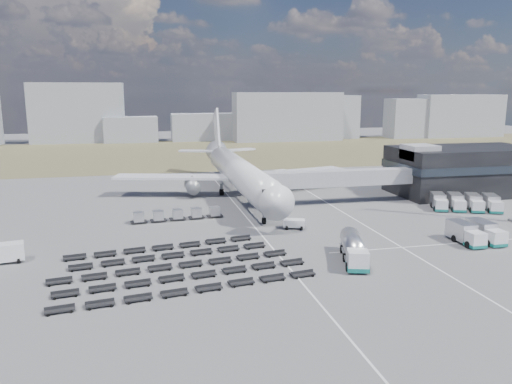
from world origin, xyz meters
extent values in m
plane|color=#565659|center=(0.00, 0.00, 0.00)|extent=(420.00, 420.00, 0.00)
cube|color=brown|center=(0.00, 110.00, 0.01)|extent=(420.00, 90.00, 0.01)
cube|color=silver|center=(-2.00, 5.00, 0.01)|extent=(0.25, 110.00, 0.01)
cube|color=silver|center=(16.00, 5.00, 0.01)|extent=(0.25, 110.00, 0.01)
cube|color=silver|center=(25.00, -8.00, 0.01)|extent=(40.00, 0.25, 0.01)
cube|color=black|center=(48.00, 24.00, 5.00)|extent=(30.00, 16.00, 10.00)
cube|color=#262D38|center=(48.00, 24.00, 6.20)|extent=(30.40, 16.40, 1.60)
cube|color=#939399|center=(36.00, 22.00, 9.50)|extent=(6.00, 6.00, 3.00)
cube|color=#939399|center=(18.10, 20.50, 5.10)|extent=(29.80, 3.00, 3.00)
cube|color=#939399|center=(4.70, 20.00, 5.10)|extent=(4.00, 3.60, 3.40)
cylinder|color=slate|center=(6.20, 20.50, 2.55)|extent=(0.70, 0.70, 5.10)
cylinder|color=black|center=(6.20, 20.50, 0.45)|extent=(1.40, 0.90, 1.40)
cylinder|color=silver|center=(0.00, 30.00, 5.30)|extent=(5.60, 48.00, 5.60)
cone|color=silver|center=(0.00, 3.50, 5.30)|extent=(5.60, 5.00, 5.60)
cone|color=silver|center=(0.00, 58.00, 6.10)|extent=(5.60, 8.00, 5.60)
cube|color=black|center=(0.00, 5.50, 6.10)|extent=(2.20, 2.00, 0.80)
cube|color=silver|center=(-13.00, 35.00, 4.10)|extent=(25.59, 11.38, 0.50)
cube|color=silver|center=(13.00, 35.00, 4.10)|extent=(25.59, 11.38, 0.50)
cylinder|color=slate|center=(-9.50, 33.00, 2.40)|extent=(3.00, 5.00, 3.00)
cylinder|color=slate|center=(9.50, 33.00, 2.40)|extent=(3.00, 5.00, 3.00)
cube|color=silver|center=(-5.50, 60.00, 6.50)|extent=(9.49, 5.63, 0.35)
cube|color=silver|center=(5.50, 60.00, 6.50)|extent=(9.49, 5.63, 0.35)
cube|color=silver|center=(0.00, 61.00, 11.80)|extent=(0.50, 9.06, 11.45)
cylinder|color=slate|center=(0.00, 9.00, 1.25)|extent=(0.50, 0.50, 2.50)
cylinder|color=slate|center=(-3.20, 34.00, 1.25)|extent=(0.60, 0.60, 2.50)
cylinder|color=slate|center=(3.20, 34.00, 1.25)|extent=(0.60, 0.60, 2.50)
cylinder|color=black|center=(0.00, 9.00, 0.50)|extent=(0.50, 1.20, 1.20)
cube|color=#92969F|center=(-45.45, 157.55, 12.62)|extent=(38.48, 12.00, 25.23)
cube|color=#92969F|center=(-23.63, 154.81, 5.44)|extent=(22.60, 12.00, 10.87)
cube|color=#92969F|center=(10.86, 155.24, 5.95)|extent=(34.16, 12.00, 11.89)
cube|color=#92969F|center=(44.13, 144.88, 10.62)|extent=(47.89, 12.00, 21.24)
cube|color=#92969F|center=(67.97, 152.01, 9.92)|extent=(23.04, 12.00, 19.84)
cube|color=#92969F|center=(105.27, 146.31, 9.12)|extent=(22.34, 12.00, 18.24)
cube|color=#92969F|center=(131.20, 145.21, 10.06)|extent=(40.69, 12.00, 20.11)
cube|color=silver|center=(5.72, -15.64, 1.52)|extent=(3.12, 3.12, 2.40)
cube|color=#126962|center=(5.72, -15.64, 0.58)|extent=(3.25, 3.25, 0.52)
cylinder|color=silver|center=(7.19, -10.73, 1.99)|extent=(4.76, 8.26, 2.61)
cube|color=slate|center=(7.19, -10.73, 0.78)|extent=(4.66, 8.23, 0.37)
cylinder|color=black|center=(6.74, -12.23, 0.52)|extent=(2.93, 1.88, 1.15)
cube|color=silver|center=(4.00, 4.96, 0.75)|extent=(3.80, 2.87, 1.51)
cube|color=silver|center=(-37.31, -2.39, 1.27)|extent=(5.16, 3.10, 2.53)
cube|color=silver|center=(13.52, 41.25, 1.80)|extent=(4.85, 7.27, 3.15)
cube|color=#126962|center=(13.52, 41.25, 0.51)|extent=(5.00, 7.42, 0.51)
cube|color=silver|center=(25.92, -10.55, 1.27)|extent=(2.26, 2.16, 2.15)
cube|color=#126962|center=(25.92, -10.55, 0.44)|extent=(2.36, 2.26, 0.44)
cube|color=silver|center=(25.91, -7.12, 1.66)|extent=(2.36, 4.51, 2.54)
cube|color=silver|center=(29.25, -10.54, 1.27)|extent=(2.26, 2.16, 2.15)
cube|color=#126962|center=(29.25, -10.54, 0.44)|extent=(2.36, 2.26, 0.44)
cube|color=silver|center=(29.24, -7.12, 1.66)|extent=(2.36, 4.51, 2.54)
cube|color=silver|center=(33.74, 9.99, 1.21)|extent=(2.75, 2.70, 2.05)
cube|color=#126962|center=(33.74, 9.99, 0.42)|extent=(2.87, 2.82, 0.42)
cube|color=silver|center=(34.95, 13.01, 1.58)|extent=(3.67, 4.80, 2.42)
cube|color=silver|center=(36.67, 8.81, 1.21)|extent=(2.75, 2.70, 2.05)
cube|color=#126962|center=(36.67, 8.81, 0.42)|extent=(2.87, 2.82, 0.42)
cube|color=silver|center=(37.89, 11.83, 1.58)|extent=(3.67, 4.80, 2.42)
cube|color=silver|center=(39.61, 7.63, 1.21)|extent=(2.75, 2.70, 2.05)
cube|color=#126962|center=(39.61, 7.63, 0.42)|extent=(2.87, 2.82, 0.42)
cube|color=silver|center=(40.82, 10.65, 1.58)|extent=(3.67, 4.80, 2.42)
cube|color=silver|center=(42.54, 6.44, 1.21)|extent=(2.75, 2.70, 2.05)
cube|color=#126962|center=(42.54, 6.44, 0.42)|extent=(2.87, 2.82, 0.42)
cube|color=silver|center=(43.76, 9.47, 1.58)|extent=(3.67, 4.80, 2.42)
cube|color=black|center=(-20.45, 13.80, 0.31)|extent=(2.80, 1.88, 0.18)
cube|color=silver|center=(-20.45, 13.80, 1.17)|extent=(1.78, 1.78, 1.53)
cube|color=black|center=(-17.20, 14.10, 0.31)|extent=(2.80, 1.88, 0.18)
cube|color=silver|center=(-17.20, 14.10, 1.17)|extent=(1.78, 1.78, 1.53)
cube|color=black|center=(-13.95, 14.41, 0.31)|extent=(2.80, 1.88, 0.18)
cube|color=silver|center=(-13.95, 14.41, 1.17)|extent=(1.78, 1.78, 1.53)
cube|color=black|center=(-10.69, 14.72, 0.31)|extent=(2.80, 1.88, 0.18)
cube|color=silver|center=(-10.69, 14.72, 1.17)|extent=(1.78, 1.78, 1.53)
cube|color=black|center=(-7.44, 15.02, 0.31)|extent=(2.80, 1.88, 0.18)
cube|color=silver|center=(-7.44, 15.02, 1.17)|extent=(1.78, 1.78, 1.53)
cube|color=black|center=(-14.72, -17.33, 0.35)|extent=(30.93, 6.08, 0.70)
cube|color=black|center=(-15.33, -13.30, 0.35)|extent=(30.93, 6.08, 0.70)
cube|color=black|center=(-15.94, -9.27, 0.35)|extent=(30.93, 6.08, 0.70)
cube|color=black|center=(-16.55, -5.24, 0.35)|extent=(27.09, 5.50, 0.70)
cube|color=black|center=(-17.16, -1.21, 0.35)|extent=(27.09, 5.50, 0.70)
camera|label=1|loc=(-19.36, -69.36, 21.79)|focal=35.00mm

